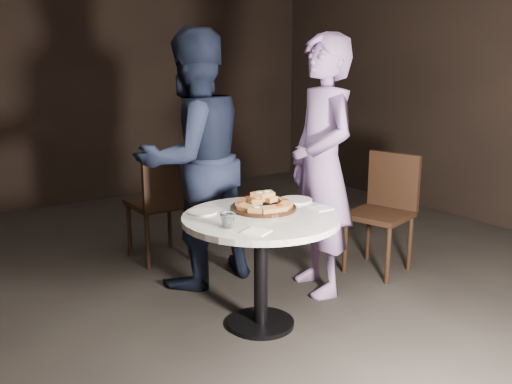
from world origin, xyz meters
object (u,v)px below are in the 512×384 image
(chair_far, at_px, (163,197))
(chair_right, at_px, (385,204))
(focaccia_pile, at_px, (263,202))
(diner_navy, at_px, (193,160))
(table, at_px, (261,237))
(water_glass, at_px, (228,220))
(diner_teal, at_px, (322,167))
(serving_board, at_px, (263,208))

(chair_far, bearing_deg, chair_right, 140.56)
(focaccia_pile, relative_size, diner_navy, 0.20)
(table, xyz_separation_m, water_glass, (-0.28, -0.09, 0.17))
(water_glass, distance_m, diner_navy, 0.99)
(table, distance_m, focaccia_pile, 0.22)
(table, relative_size, focaccia_pile, 3.15)
(diner_teal, bearing_deg, serving_board, -63.55)
(serving_board, distance_m, diner_navy, 0.76)
(serving_board, relative_size, chair_far, 0.44)
(chair_right, height_order, diner_teal, diner_teal)
(serving_board, relative_size, focaccia_pile, 1.11)
(table, bearing_deg, water_glass, -162.57)
(chair_far, bearing_deg, diner_teal, 120.17)
(water_glass, height_order, chair_right, chair_right)
(diner_navy, bearing_deg, chair_right, 149.58)
(chair_right, distance_m, diner_teal, 0.76)
(serving_board, height_order, diner_teal, diner_teal)
(focaccia_pile, bearing_deg, diner_navy, 95.53)
(table, relative_size, diner_teal, 0.65)
(serving_board, bearing_deg, diner_navy, 95.47)
(focaccia_pile, distance_m, diner_navy, 0.75)
(focaccia_pile, bearing_deg, diner_teal, 11.46)
(diner_navy, bearing_deg, table, 82.63)
(serving_board, height_order, diner_navy, diner_navy)
(serving_board, distance_m, water_glass, 0.42)
(diner_navy, bearing_deg, diner_teal, 129.81)
(serving_board, height_order, chair_right, chair_right)
(table, xyz_separation_m, chair_far, (0.02, 1.34, -0.04))
(serving_board, distance_m, focaccia_pile, 0.04)
(serving_board, height_order, focaccia_pile, focaccia_pile)
(chair_right, bearing_deg, focaccia_pile, -98.74)
(focaccia_pile, xyz_separation_m, chair_far, (-0.07, 1.23, -0.21))
(chair_right, bearing_deg, chair_far, -145.16)
(table, distance_m, water_glass, 0.34)
(diner_navy, relative_size, diner_teal, 1.02)
(table, relative_size, water_glass, 12.87)
(serving_board, xyz_separation_m, diner_teal, (0.56, 0.12, 0.17))
(diner_navy, height_order, diner_teal, diner_navy)
(chair_right, relative_size, diner_teal, 0.51)
(serving_board, bearing_deg, chair_far, 93.31)
(serving_board, distance_m, diner_teal, 0.60)
(focaccia_pile, height_order, diner_navy, diner_navy)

